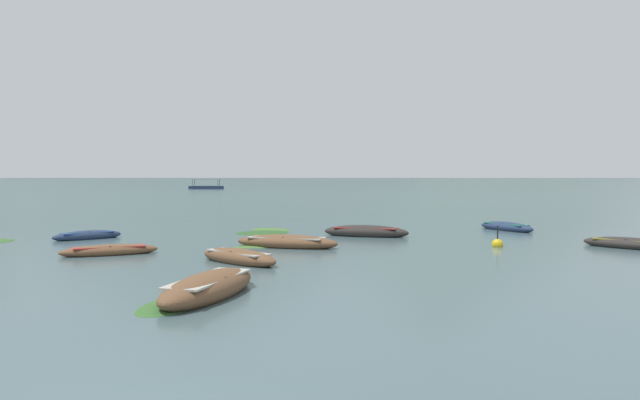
{
  "coord_description": "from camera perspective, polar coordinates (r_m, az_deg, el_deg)",
  "views": [
    {
      "loc": [
        2.56,
        -6.51,
        3.04
      ],
      "look_at": [
        3.91,
        45.98,
        0.94
      ],
      "focal_mm": 33.57,
      "sensor_mm": 36.0,
      "label": 1
    }
  ],
  "objects": [
    {
      "name": "rowboat_9",
      "position": [
        35.19,
        17.33,
        -2.47
      ],
      "size": [
        2.56,
        4.07,
        0.59
      ],
      "color": "navy",
      "rests_on": "ground"
    },
    {
      "name": "weed_patch_5",
      "position": [
        14.89,
        -13.38,
        -9.56
      ],
      "size": [
        2.22,
        3.29,
        0.14
      ],
      "primitive_type": "ellipsoid",
      "rotation": [
        0.0,
        0.0,
        1.26
      ],
      "color": "#38662D",
      "rests_on": "ground"
    },
    {
      "name": "rowboat_0",
      "position": [
        30.35,
        4.4,
        -3.05
      ],
      "size": [
        4.54,
        2.64,
        0.71
      ],
      "color": "#2D2826",
      "rests_on": "ground"
    },
    {
      "name": "mountain_1",
      "position": [
        2302.08,
        -11.08,
        9.8
      ],
      "size": [
        2233.99,
        2233.99,
        611.04
      ],
      "primitive_type": "cone",
      "color": "#4C5B56",
      "rests_on": "ground"
    },
    {
      "name": "mooring_buoy",
      "position": [
        26.94,
        16.56,
        -4.06
      ],
      "size": [
        0.48,
        0.48,
        1.06
      ],
      "color": "yellow",
      "rests_on": "ground"
    },
    {
      "name": "rowboat_2",
      "position": [
        24.59,
        -19.43,
        -4.57
      ],
      "size": [
        3.76,
        2.36,
        0.5
      ],
      "color": "brown",
      "rests_on": "ground"
    },
    {
      "name": "weed_patch_2",
      "position": [
        25.99,
        -5.05,
        -4.44
      ],
      "size": [
        3.2,
        1.9,
        0.14
      ],
      "primitive_type": "ellipsoid",
      "rotation": [
        0.0,
        0.0,
        0.28
      ],
      "color": "#477033",
      "rests_on": "ground"
    },
    {
      "name": "weed_patch_0",
      "position": [
        32.14,
        -5.52,
        -3.15
      ],
      "size": [
        3.92,
        3.87,
        0.14
      ],
      "primitive_type": "ellipsoid",
      "rotation": [
        0.0,
        0.0,
        0.71
      ],
      "color": "#2D5628",
      "rests_on": "ground"
    },
    {
      "name": "weed_patch_3",
      "position": [
        34.01,
        -4.7,
        -2.85
      ],
      "size": [
        3.07,
        3.01,
        0.14
      ],
      "primitive_type": "ellipsoid",
      "rotation": [
        0.0,
        0.0,
        0.84
      ],
      "color": "#477033",
      "rests_on": "ground"
    },
    {
      "name": "ferry_0",
      "position": [
        143.34,
        -10.79,
        1.22
      ],
      "size": [
        7.98,
        3.0,
        2.54
      ],
      "color": "navy",
      "rests_on": "ground"
    },
    {
      "name": "rowboat_6",
      "position": [
        21.28,
        -7.78,
        -5.42
      ],
      "size": [
        3.45,
        3.48,
        0.62
      ],
      "color": "brown",
      "rests_on": "ground"
    },
    {
      "name": "rowboat_3",
      "position": [
        31.03,
        -21.28,
        -3.19
      ],
      "size": [
        3.1,
        2.81,
        0.52
      ],
      "color": "navy",
      "rests_on": "ground"
    },
    {
      "name": "ground_plane",
      "position": [
        1506.52,
        -1.57,
        2.18
      ],
      "size": [
        6000.0,
        6000.0,
        0.0
      ],
      "primitive_type": "plane",
      "color": "#476066"
    },
    {
      "name": "rowboat_4",
      "position": [
        15.49,
        -10.54,
        -8.18
      ],
      "size": [
        2.61,
        4.67,
        0.77
      ],
      "color": "brown",
      "rests_on": "ground"
    },
    {
      "name": "rowboat_1",
      "position": [
        25.7,
        -3.19,
        -4.04
      ],
      "size": [
        4.76,
        2.82,
        0.68
      ],
      "color": "brown",
      "rests_on": "ground"
    },
    {
      "name": "rowboat_7",
      "position": [
        28.51,
        27.38,
        -3.73
      ],
      "size": [
        3.47,
        3.63,
        0.56
      ],
      "color": "#2D2826",
      "rests_on": "ground"
    },
    {
      "name": "mountain_2",
      "position": [
        2378.23,
        10.86,
        9.45
      ],
      "size": [
        1817.9,
        1817.9,
        601.81
      ],
      "primitive_type": "cone",
      "color": "#56665B",
      "rests_on": "ground"
    }
  ]
}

